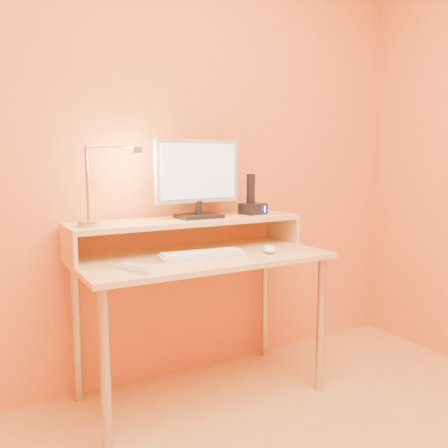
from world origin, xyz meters
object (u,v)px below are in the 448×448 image
lamp_base (89,223)px  remote_control (136,269)px  monitor_panel (197,171)px  keyboard (202,256)px  phone_dock (253,209)px  mouse (269,249)px

lamp_base → remote_control: (0.12, -0.29, -0.16)m
monitor_panel → remote_control: 0.68m
monitor_panel → keyboard: bearing=-114.5°
lamp_base → phone_dock: size_ratio=0.77×
phone_dock → remote_control: phone_dock is taller
monitor_panel → lamp_base: size_ratio=4.65×
phone_dock → remote_control: size_ratio=0.66×
lamp_base → keyboard: size_ratio=0.25×
lamp_base → mouse: bearing=-16.6°
mouse → remote_control: (-0.70, -0.04, -0.01)m
mouse → remote_control: 0.70m
keyboard → mouse: (0.35, -0.05, 0.01)m
monitor_panel → phone_dock: bearing=-4.3°
lamp_base → keyboard: (0.47, -0.20, -0.16)m
lamp_base → phone_dock: 0.90m
remote_control → mouse: bearing=-18.9°
monitor_panel → remote_control: bearing=-146.4°
phone_dock → mouse: (-0.08, -0.27, -0.17)m
mouse → remote_control: mouse is taller
lamp_base → phone_dock: phone_dock is taller
phone_dock → remote_control: bearing=-168.0°
remote_control → monitor_panel: bearing=13.7°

